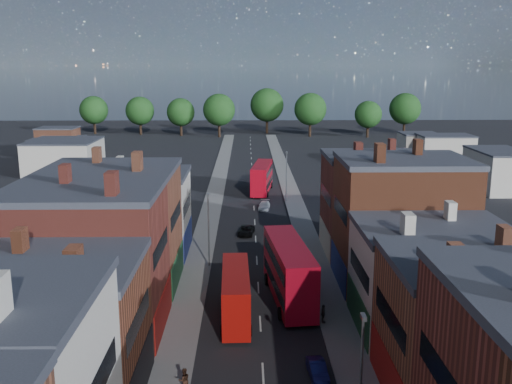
{
  "coord_description": "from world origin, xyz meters",
  "views": [
    {
      "loc": [
        -1.11,
        -28.55,
        21.31
      ],
      "look_at": [
        0.0,
        37.61,
        6.62
      ],
      "focal_mm": 40.0,
      "sensor_mm": 36.0,
      "label": 1
    }
  ],
  "objects_px": {
    "bus_2": "(262,177)",
    "ped_3": "(323,314)",
    "bus_1": "(289,270)",
    "bus_0": "(236,294)",
    "car_2": "(246,231)",
    "car_3": "(264,205)",
    "ped_1": "(184,380)",
    "car_1": "(318,370)"
  },
  "relations": [
    {
      "from": "bus_1",
      "to": "car_1",
      "type": "height_order",
      "value": "bus_1"
    },
    {
      "from": "car_3",
      "to": "ped_1",
      "type": "distance_m",
      "value": 50.15
    },
    {
      "from": "car_2",
      "to": "ped_3",
      "type": "bearing_deg",
      "value": -68.03
    },
    {
      "from": "bus_1",
      "to": "car_2",
      "type": "relative_size",
      "value": 3.2
    },
    {
      "from": "bus_0",
      "to": "car_3",
      "type": "relative_size",
      "value": 2.55
    },
    {
      "from": "bus_1",
      "to": "bus_2",
      "type": "xyz_separation_m",
      "value": [
        -1.24,
        46.12,
        -0.27
      ]
    },
    {
      "from": "ped_1",
      "to": "car_1",
      "type": "bearing_deg",
      "value": 170.11
    },
    {
      "from": "bus_1",
      "to": "bus_0",
      "type": "bearing_deg",
      "value": -147.12
    },
    {
      "from": "car_3",
      "to": "ped_3",
      "type": "height_order",
      "value": "ped_3"
    },
    {
      "from": "ped_3",
      "to": "ped_1",
      "type": "bearing_deg",
      "value": 132.71
    },
    {
      "from": "bus_2",
      "to": "ped_1",
      "type": "bearing_deg",
      "value": -88.66
    },
    {
      "from": "car_1",
      "to": "bus_2",
      "type": "bearing_deg",
      "value": 87.78
    },
    {
      "from": "car_3",
      "to": "ped_1",
      "type": "xyz_separation_m",
      "value": [
        -6.87,
        -49.68,
        0.37
      ]
    },
    {
      "from": "bus_2",
      "to": "ped_3",
      "type": "bearing_deg",
      "value": -78.07
    },
    {
      "from": "car_2",
      "to": "car_3",
      "type": "distance_m",
      "value": 13.71
    },
    {
      "from": "bus_0",
      "to": "bus_1",
      "type": "relative_size",
      "value": 0.78
    },
    {
      "from": "bus_2",
      "to": "car_2",
      "type": "distance_m",
      "value": 25.31
    },
    {
      "from": "bus_0",
      "to": "ped_3",
      "type": "xyz_separation_m",
      "value": [
        7.37,
        -1.1,
        -1.39
      ]
    },
    {
      "from": "bus_1",
      "to": "car_1",
      "type": "xyz_separation_m",
      "value": [
        1.06,
        -13.39,
        -2.4
      ]
    },
    {
      "from": "car_1",
      "to": "car_3",
      "type": "height_order",
      "value": "car_3"
    },
    {
      "from": "bus_2",
      "to": "ped_3",
      "type": "height_order",
      "value": "bus_2"
    },
    {
      "from": "bus_1",
      "to": "car_1",
      "type": "distance_m",
      "value": 13.65
    },
    {
      "from": "car_3",
      "to": "car_1",
      "type": "bearing_deg",
      "value": -80.62
    },
    {
      "from": "bus_0",
      "to": "bus_2",
      "type": "relative_size",
      "value": 0.85
    },
    {
      "from": "car_1",
      "to": "ped_1",
      "type": "distance_m",
      "value": 9.3
    },
    {
      "from": "car_2",
      "to": "ped_3",
      "type": "xyz_separation_m",
      "value": [
        6.5,
        -26.06,
        0.37
      ]
    },
    {
      "from": "bus_0",
      "to": "bus_1",
      "type": "bearing_deg",
      "value": 37.63
    },
    {
      "from": "bus_1",
      "to": "ped_1",
      "type": "relative_size",
      "value": 7.88
    },
    {
      "from": "bus_2",
      "to": "ped_1",
      "type": "relative_size",
      "value": 7.17
    },
    {
      "from": "bus_1",
      "to": "bus_2",
      "type": "height_order",
      "value": "bus_1"
    },
    {
      "from": "bus_1",
      "to": "car_1",
      "type": "relative_size",
      "value": 3.92
    },
    {
      "from": "car_2",
      "to": "ped_3",
      "type": "distance_m",
      "value": 26.86
    },
    {
      "from": "bus_2",
      "to": "ped_3",
      "type": "distance_m",
      "value": 51.31
    },
    {
      "from": "bus_1",
      "to": "ped_1",
      "type": "xyz_separation_m",
      "value": [
        -8.05,
        -15.2,
        -2.01
      ]
    },
    {
      "from": "car_1",
      "to": "car_2",
      "type": "height_order",
      "value": "car_2"
    },
    {
      "from": "bus_2",
      "to": "car_1",
      "type": "distance_m",
      "value": 59.59
    },
    {
      "from": "car_2",
      "to": "car_3",
      "type": "xyz_separation_m",
      "value": [
        2.76,
        13.43,
        0.01
      ]
    },
    {
      "from": "bus_1",
      "to": "ped_3",
      "type": "relative_size",
      "value": 7.94
    },
    {
      "from": "bus_0",
      "to": "car_1",
      "type": "height_order",
      "value": "bus_0"
    },
    {
      "from": "bus_2",
      "to": "car_1",
      "type": "relative_size",
      "value": 3.57
    },
    {
      "from": "car_3",
      "to": "ped_1",
      "type": "height_order",
      "value": "ped_1"
    },
    {
      "from": "bus_1",
      "to": "car_1",
      "type": "bearing_deg",
      "value": -91.74
    }
  ]
}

